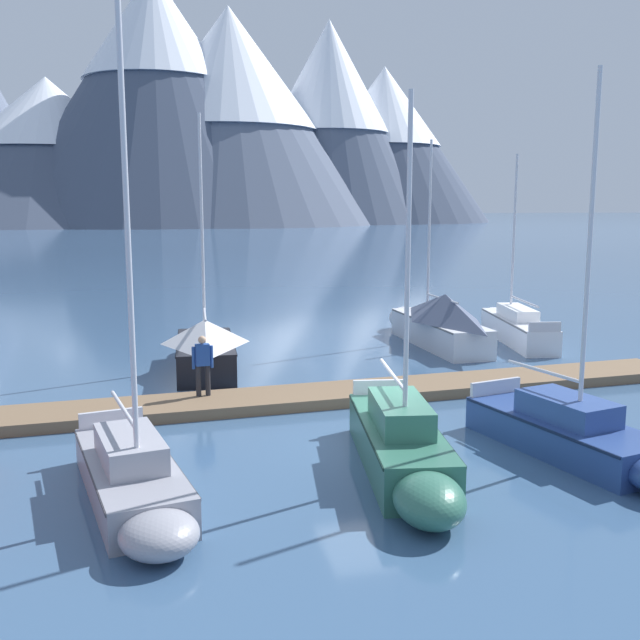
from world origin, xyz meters
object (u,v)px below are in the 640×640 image
sailboat_mid_dock_port (205,345)px  sailboat_outer_slip (437,320)px  sailboat_mid_dock_starboard (403,447)px  sailboat_second_berth (134,478)px  person_on_dock (203,362)px  sailboat_far_berth (579,435)px  sailboat_end_of_dock (514,325)px

sailboat_mid_dock_port → sailboat_outer_slip: 9.50m
sailboat_mid_dock_starboard → sailboat_outer_slip: 14.17m
sailboat_second_berth → person_on_dock: 6.63m
sailboat_mid_dock_port → sailboat_outer_slip: size_ratio=1.06×
sailboat_far_berth → sailboat_outer_slip: 12.89m
sailboat_mid_dock_starboard → sailboat_end_of_dock: 16.17m
person_on_dock → sailboat_mid_dock_port: bearing=85.7°
sailboat_mid_dock_starboard → sailboat_second_berth: bearing=-177.0°
sailboat_outer_slip → sailboat_end_of_dock: (3.50, 0.29, -0.38)m
sailboat_second_berth → sailboat_outer_slip: (11.25, 13.18, 0.46)m
sailboat_mid_dock_starboard → sailboat_outer_slip: (5.86, 12.89, 0.38)m
sailboat_far_berth → person_on_dock: bearing=142.7°
sailboat_mid_dock_starboard → sailboat_end_of_dock: (9.36, 13.18, -0.01)m
sailboat_outer_slip → person_on_dock: size_ratio=4.76×
sailboat_far_berth → sailboat_outer_slip: sailboat_far_berth is taller
sailboat_mid_dock_starboard → sailboat_far_berth: bearing=1.8°
sailboat_mid_dock_port → person_on_dock: size_ratio=5.02×
sailboat_far_berth → sailboat_end_of_dock: size_ratio=1.11×
sailboat_second_berth → sailboat_mid_dock_port: 11.11m
sailboat_mid_dock_port → sailboat_mid_dock_starboard: size_ratio=1.10×
sailboat_second_berth → sailboat_mid_dock_starboard: size_ratio=1.15×
sailboat_mid_dock_port → sailboat_mid_dock_starboard: sailboat_mid_dock_port is taller
sailboat_second_berth → sailboat_mid_dock_starboard: 5.39m
person_on_dock → sailboat_end_of_dock: bearing=28.5°
sailboat_mid_dock_starboard → sailboat_far_berth: size_ratio=0.92×
sailboat_outer_slip → sailboat_far_berth: bearing=-97.8°
sailboat_second_berth → sailboat_far_berth: sailboat_second_berth is taller
sailboat_mid_dock_port → person_on_dock: sailboat_mid_dock_port is taller
sailboat_mid_dock_port → person_on_dock: bearing=-94.3°
sailboat_end_of_dock → person_on_dock: bearing=-151.5°
sailboat_mid_dock_port → sailboat_outer_slip: (9.23, 2.25, 0.14)m
sailboat_far_berth → sailboat_end_of_dock: 14.07m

